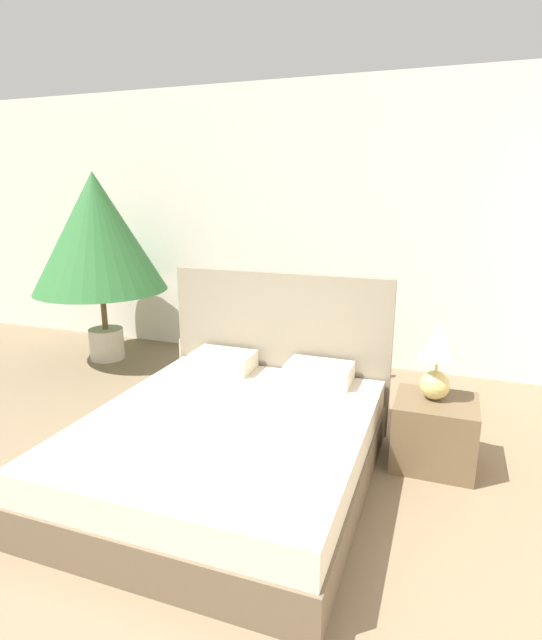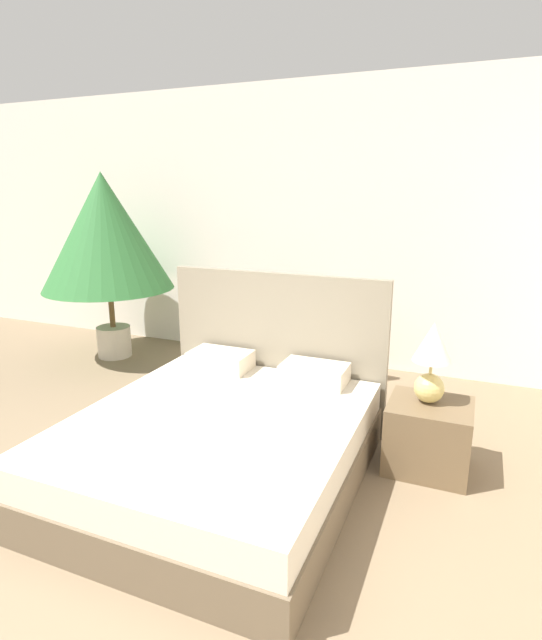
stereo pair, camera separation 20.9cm
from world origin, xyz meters
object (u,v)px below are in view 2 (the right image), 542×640
object	(u,v)px
armchair_near_window_right	(310,358)
nightstand	(428,436)
potted_palm	(105,234)
side_table	(267,359)
bed	(224,439)
table_lamp	(432,357)
armchair_near_window_left	(226,347)

from	to	relation	value
armchair_near_window_right	nightstand	distance (m)	1.58
potted_palm	side_table	xyz separation A→B (m)	(1.88, -0.02, -1.15)
bed	nightstand	xyz separation A→B (m)	(1.22, 0.61, -0.03)
nightstand	table_lamp	xyz separation A→B (m)	(-0.02, 0.03, 0.55)
potted_palm	nightstand	xyz separation A→B (m)	(3.51, -1.08, -1.14)
table_lamp	side_table	size ratio (longest dim) A/B	1.20
armchair_near_window_left	table_lamp	distance (m)	2.34
table_lamp	side_table	bearing A→B (deg)	147.35
side_table	nightstand	bearing A→B (deg)	-32.93
table_lamp	side_table	xyz separation A→B (m)	(-1.61, 1.03, -0.55)
side_table	armchair_near_window_right	bearing A→B (deg)	-1.35
table_lamp	potted_palm	bearing A→B (deg)	163.25
side_table	table_lamp	bearing A→B (deg)	-32.65
armchair_near_window_left	table_lamp	bearing A→B (deg)	-20.35
table_lamp	side_table	world-z (taller)	table_lamp
bed	armchair_near_window_left	world-z (taller)	bed
armchair_near_window_left	table_lamp	size ratio (longest dim) A/B	1.70
armchair_near_window_left	nightstand	bearing A→B (deg)	-20.67
armchair_near_window_left	side_table	distance (m)	0.45
nightstand	side_table	xyz separation A→B (m)	(-1.63, 1.05, -0.01)
bed	side_table	bearing A→B (deg)	103.75
nightstand	potted_palm	bearing A→B (deg)	162.97
armchair_near_window_right	table_lamp	world-z (taller)	table_lamp
armchair_near_window_left	side_table	world-z (taller)	armchair_near_window_left
bed	side_table	size ratio (longest dim) A/B	4.46
armchair_near_window_right	nightstand	world-z (taller)	armchair_near_window_right
armchair_near_window_right	side_table	distance (m)	0.45
nightstand	side_table	distance (m)	1.94
armchair_near_window_right	potted_palm	distance (m)	2.57
armchair_near_window_left	table_lamp	world-z (taller)	table_lamp
armchair_near_window_left	armchair_near_window_right	size ratio (longest dim) A/B	1.00
armchair_near_window_right	potted_palm	world-z (taller)	potted_palm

